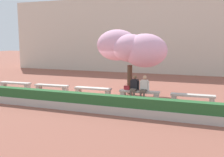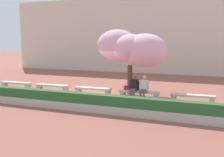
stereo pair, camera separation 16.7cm
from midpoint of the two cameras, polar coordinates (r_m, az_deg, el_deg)
name	(u,v)px [view 1 (the left image)]	position (r m, az deg, el deg)	size (l,w,h in m)	color
ground_plane	(93,95)	(15.06, -4.49, -3.66)	(100.00, 100.00, 0.00)	#8E5142
building_facade	(145,35)	(26.93, 7.09, 9.30)	(28.00, 4.00, 7.19)	beige
stone_bench_west_end	(15,84)	(17.96, -20.55, -1.20)	(2.17, 0.50, 0.45)	#BCB7AD
stone_bench_near_west	(52,87)	(16.32, -13.26, -1.81)	(2.17, 0.50, 0.45)	#BCB7AD
stone_bench_center	(93,90)	(15.00, -4.51, -2.49)	(2.17, 0.50, 0.45)	#BCB7AD
stone_bench_near_east	(139,93)	(14.09, 5.65, -3.21)	(2.17, 0.50, 0.45)	#BCB7AD
stone_bench_east_end	(193,97)	(13.67, 16.81, -3.89)	(2.17, 0.50, 0.45)	#BCB7AD
person_seated_left	(134,86)	(14.03, 4.54, -1.64)	(0.51, 0.70, 1.29)	black
person_seated_right	(144,87)	(13.90, 6.66, -1.77)	(0.51, 0.70, 1.29)	black
handbag	(127,87)	(14.25, 2.90, -1.96)	(0.30, 0.15, 0.34)	#A3232D
cherry_tree_main	(131,48)	(15.34, 3.87, 6.63)	(4.26, 2.43, 3.76)	#513828
planter_hedge_foreground	(64,100)	(12.26, -10.71, -4.72)	(15.75, 0.50, 0.80)	#BCB7AD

